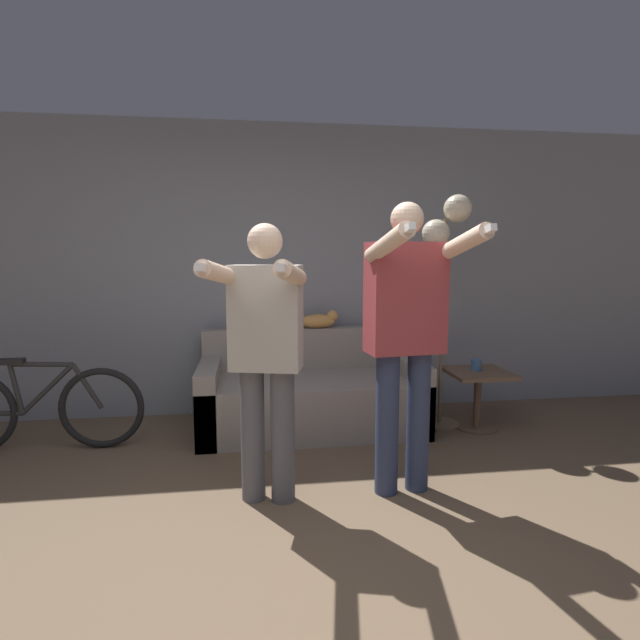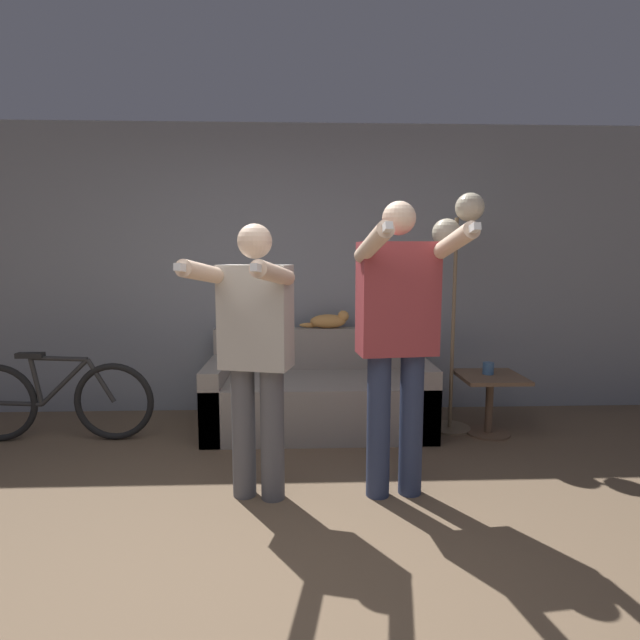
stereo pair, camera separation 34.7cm
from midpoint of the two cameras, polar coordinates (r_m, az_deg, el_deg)
The scene contains 10 objects.
ground_plane at distance 2.36m, azimuth -9.60°, elevation -30.40°, with size 16.00×16.00×0.00m, color brown.
wall_back at distance 4.58m, azimuth -9.00°, elevation 5.55°, with size 10.00×0.05×2.60m.
couch at distance 4.22m, azimuth -3.38°, elevation -8.72°, with size 1.82×0.86×0.80m.
person_left at distance 2.87m, azimuth -9.69°, elevation -3.01°, with size 0.58×0.75×1.62m.
person_right at distance 2.95m, azimuth 6.52°, elevation -0.92°, with size 0.57×0.70×1.75m.
cat at distance 4.43m, azimuth -2.38°, elevation -0.07°, with size 0.44×0.14×0.16m.
floor_lamp at distance 4.20m, azimuth 11.89°, elevation 8.38°, with size 0.41×0.34×1.93m.
side_table at distance 4.33m, azimuth 15.43°, elevation -7.41°, with size 0.49×0.49×0.49m.
cup at distance 4.31m, azimuth 15.24°, elevation -4.98°, with size 0.09×0.09×0.10m.
bicycle at distance 4.34m, azimuth -31.61°, elevation -8.64°, with size 1.51×0.07×0.70m.
Camera 1 is at (-0.09, -1.85, 1.45)m, focal length 28.00 mm.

